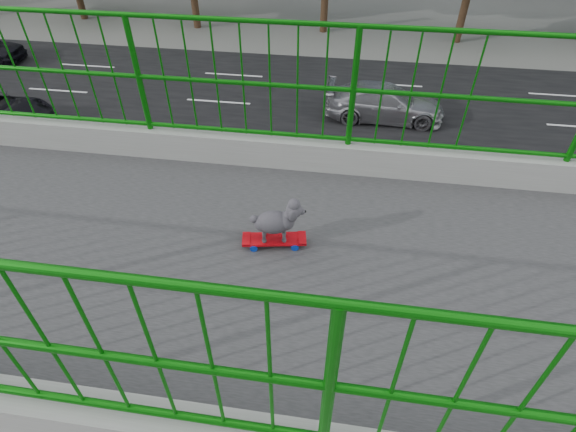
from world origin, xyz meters
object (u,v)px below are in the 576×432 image
(poodle, at_px, (277,220))
(car_6, at_px, (499,204))
(car_3, at_px, (385,102))
(skateboard, at_px, (274,240))
(car_1, at_px, (316,189))

(poodle, bearing_deg, car_6, 138.91)
(poodle, relative_size, car_3, 0.09)
(skateboard, xyz_separation_m, poodle, (-0.00, 0.02, 0.21))
(poodle, height_order, car_1, poodle)
(car_1, distance_m, car_3, 6.81)
(car_6, bearing_deg, poodle, -31.27)
(poodle, distance_m, car_3, 16.82)
(skateboard, height_order, car_6, skateboard)
(skateboard, distance_m, car_1, 11.00)
(skateboard, relative_size, car_3, 0.11)
(skateboard, relative_size, car_1, 0.13)
(skateboard, height_order, poodle, poodle)
(car_3, height_order, car_6, car_6)
(skateboard, bearing_deg, car_3, 162.56)
(poodle, bearing_deg, car_1, 172.05)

